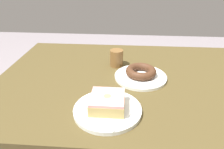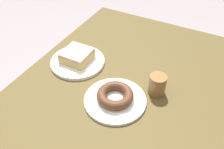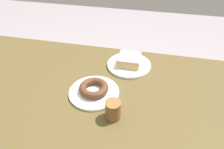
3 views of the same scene
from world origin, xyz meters
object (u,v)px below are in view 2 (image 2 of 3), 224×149
plate_glazed_square (78,62)px  donut_glazed_square (77,56)px  plate_chocolate_ring (114,100)px  sugar_jar (157,85)px  donut_chocolate_ring (114,95)px

plate_glazed_square → donut_glazed_square: size_ratio=2.04×
donut_glazed_square → plate_chocolate_ring: donut_glazed_square is taller
donut_glazed_square → plate_chocolate_ring: size_ratio=0.50×
plate_chocolate_ring → sugar_jar: 0.14m
plate_chocolate_ring → plate_glazed_square: bearing=63.1°
donut_glazed_square → sugar_jar: 0.31m
plate_glazed_square → sugar_jar: 0.31m
plate_glazed_square → sugar_jar: bearing=-91.5°
sugar_jar → donut_glazed_square: bearing=88.5°
plate_glazed_square → plate_chocolate_ring: bearing=-116.9°
plate_chocolate_ring → sugar_jar: bearing=-47.0°
plate_glazed_square → sugar_jar: sugar_jar is taller
donut_chocolate_ring → donut_glazed_square: bearing=63.1°
donut_chocolate_ring → plate_glazed_square: bearing=63.1°
plate_glazed_square → plate_chocolate_ring: plate_glazed_square is taller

